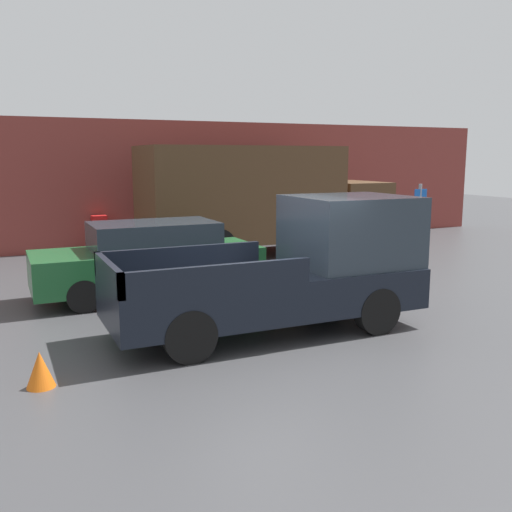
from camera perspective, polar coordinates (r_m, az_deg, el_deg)
name	(u,v)px	position (r m, az deg, el deg)	size (l,w,h in m)	color
ground_plane	(275,335)	(9.64, 1.93, -7.86)	(60.00, 60.00, 0.00)	#3D3D3F
building_wall	(134,185)	(18.94, -12.10, 7.00)	(28.00, 0.15, 4.11)	brown
pickup_truck	(296,269)	(9.79, 3.99, -1.32)	(5.30, 1.98, 2.26)	black
car	(150,259)	(12.32, -10.60, -0.27)	(4.72, 1.83, 1.58)	#1E592D
delivery_truck	(258,197)	(17.16, 0.20, 5.94)	(7.62, 2.59, 3.25)	#4C331E
parking_sign	(418,236)	(12.10, 15.90, 1.98)	(0.30, 0.07, 2.40)	gray
newspaper_box	(100,233)	(18.52, -15.36, 2.19)	(0.45, 0.40, 1.14)	red
traffic_cone	(40,369)	(7.97, -20.78, -10.56)	(0.37, 0.37, 0.48)	orange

